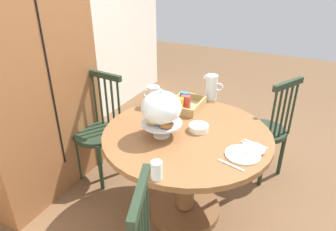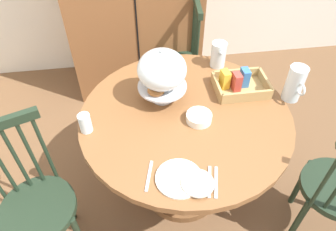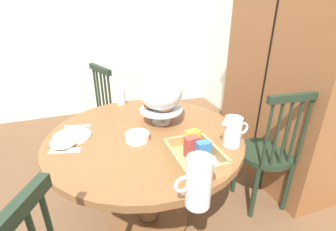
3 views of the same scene
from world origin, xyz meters
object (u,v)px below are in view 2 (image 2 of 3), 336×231
(windsor_chair_near_window, at_px, (177,63))
(cereal_basket, at_px, (239,84))
(pastry_stand_with_dome, at_px, (162,72))
(orange_juice_pitcher, at_px, (294,85))
(windsor_chair_by_cabinet, at_px, (37,205))
(china_plate_small, at_px, (198,183))
(china_plate_large, at_px, (179,178))
(drinking_glass, at_px, (85,123))
(milk_pitcher, at_px, (218,55))
(dining_table, at_px, (184,139))
(cereal_bowl, at_px, (199,118))

(windsor_chair_near_window, distance_m, cereal_basket, 0.83)
(pastry_stand_with_dome, xyz_separation_m, orange_juice_pitcher, (0.75, -0.10, -0.10))
(windsor_chair_by_cabinet, xyz_separation_m, china_plate_small, (0.82, -0.18, 0.30))
(pastry_stand_with_dome, distance_m, china_plate_large, 0.60)
(pastry_stand_with_dome, distance_m, drinking_glass, 0.49)
(milk_pitcher, relative_size, drinking_glass, 1.62)
(dining_table, distance_m, pastry_stand_with_dome, 0.45)
(china_plate_large, height_order, china_plate_small, china_plate_small)
(cereal_basket, height_order, china_plate_large, cereal_basket)
(cereal_bowl, bearing_deg, windsor_chair_near_window, 87.25)
(dining_table, height_order, cereal_basket, cereal_basket)
(orange_juice_pitcher, bearing_deg, windsor_chair_by_cabinet, -167.39)
(dining_table, relative_size, orange_juice_pitcher, 5.49)
(windsor_chair_by_cabinet, bearing_deg, milk_pitcher, 32.04)
(orange_juice_pitcher, height_order, drinking_glass, orange_juice_pitcher)
(milk_pitcher, height_order, china_plate_large, milk_pitcher)
(milk_pitcher, xyz_separation_m, china_plate_large, (-0.40, -0.85, -0.07))
(windsor_chair_near_window, xyz_separation_m, cereal_basket, (0.25, -0.72, 0.33))
(windsor_chair_by_cabinet, height_order, drinking_glass, windsor_chair_by_cabinet)
(china_plate_small, distance_m, drinking_glass, 0.66)
(china_plate_large, bearing_deg, pastry_stand_with_dome, 90.39)
(windsor_chair_by_cabinet, height_order, china_plate_small, windsor_chair_by_cabinet)
(windsor_chair_by_cabinet, bearing_deg, china_plate_large, -10.29)
(pastry_stand_with_dome, xyz_separation_m, cereal_basket, (0.47, 0.02, -0.16))
(cereal_basket, bearing_deg, cereal_bowl, -141.99)
(china_plate_small, bearing_deg, cereal_basket, 58.60)
(orange_juice_pitcher, relative_size, drinking_glass, 1.97)
(milk_pitcher, bearing_deg, orange_juice_pitcher, -48.15)
(milk_pitcher, relative_size, china_plate_small, 1.19)
(pastry_stand_with_dome, bearing_deg, windsor_chair_by_cabinet, -149.67)
(pastry_stand_with_dome, xyz_separation_m, china_plate_small, (0.08, -0.61, -0.18))
(pastry_stand_with_dome, bearing_deg, china_plate_large, -89.61)
(windsor_chair_near_window, xyz_separation_m, orange_juice_pitcher, (0.53, -0.84, 0.39))
(windsor_chair_near_window, height_order, orange_juice_pitcher, windsor_chair_near_window)
(china_plate_small, bearing_deg, milk_pitcher, 70.13)
(dining_table, height_order, china_plate_large, china_plate_large)
(china_plate_large, bearing_deg, milk_pitcher, 64.70)
(cereal_basket, relative_size, china_plate_large, 1.44)
(cereal_bowl, bearing_deg, pastry_stand_with_dome, 130.42)
(orange_juice_pitcher, distance_m, drinking_glass, 1.18)
(cereal_basket, bearing_deg, windsor_chair_near_window, 108.97)
(milk_pitcher, relative_size, china_plate_large, 0.81)
(windsor_chair_by_cabinet, height_order, pastry_stand_with_dome, pastry_stand_with_dome)
(china_plate_small, bearing_deg, windsor_chair_by_cabinet, 167.62)
(windsor_chair_near_window, bearing_deg, pastry_stand_with_dome, -106.47)
(windsor_chair_near_window, relative_size, cereal_bowl, 6.96)
(windsor_chair_by_cabinet, distance_m, china_plate_small, 0.89)
(dining_table, bearing_deg, cereal_basket, 25.23)
(windsor_chair_near_window, bearing_deg, orange_juice_pitcher, -58.11)
(milk_pitcher, bearing_deg, windsor_chair_by_cabinet, -147.96)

